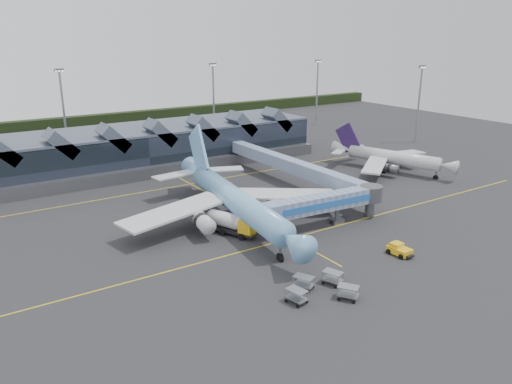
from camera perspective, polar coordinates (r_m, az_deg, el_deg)
ground at (r=85.78m, az=0.73°, el=-3.59°), size 260.00×260.00×0.00m
taxi_stripes at (r=93.72m, az=-2.68°, el=-1.72°), size 120.00×60.00×0.01m
tree_line_far at (r=184.17m, az=-18.90°, el=7.66°), size 260.00×4.00×4.00m
terminal at (r=123.17m, az=-13.70°, el=4.89°), size 90.00×22.25×12.52m
light_masts at (r=146.02m, az=-6.28°, el=10.26°), size 132.40×42.56×22.45m
main_airliner at (r=84.87m, az=-2.66°, el=-0.72°), size 39.84×46.17×14.83m
regional_jet at (r=121.72m, az=14.96°, el=3.90°), size 27.01×30.24×10.59m
jet_bridge at (r=84.98m, az=8.80°, el=-1.10°), size 23.33×5.07×5.72m
fuel_truck at (r=81.14m, az=-3.21°, el=-3.43°), size 6.21×10.01×3.45m
pushback_tug at (r=76.76m, az=16.05°, el=-6.36°), size 2.63×3.94×1.68m
baggage_carts at (r=63.87m, az=7.36°, el=-10.64°), size 9.00×7.94×1.75m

